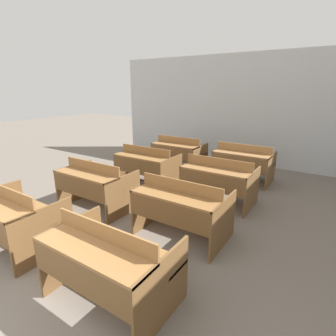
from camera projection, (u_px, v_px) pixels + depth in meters
name	position (u px, v px, depth m)	size (l,w,h in m)	color
wall_back	(236.00, 110.00, 7.06)	(7.29, 0.06, 2.88)	silver
bench_front_left	(13.00, 215.00, 3.35)	(1.21, 0.81, 0.85)	brown
bench_front_right	(109.00, 260.00, 2.47)	(1.21, 0.81, 0.85)	brown
bench_second_left	(96.00, 184.00, 4.45)	(1.21, 0.81, 0.85)	brown
bench_second_right	(182.00, 207.00, 3.58)	(1.21, 0.81, 0.85)	brown
bench_third_left	(147.00, 165.00, 5.54)	(1.21, 0.81, 0.85)	brown
bench_third_right	(219.00, 179.00, 4.67)	(1.21, 0.81, 0.85)	brown
bench_back_left	(179.00, 152.00, 6.64)	(1.21, 0.81, 0.85)	brown
bench_back_right	(243.00, 162.00, 5.78)	(1.21, 0.81, 0.85)	brown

